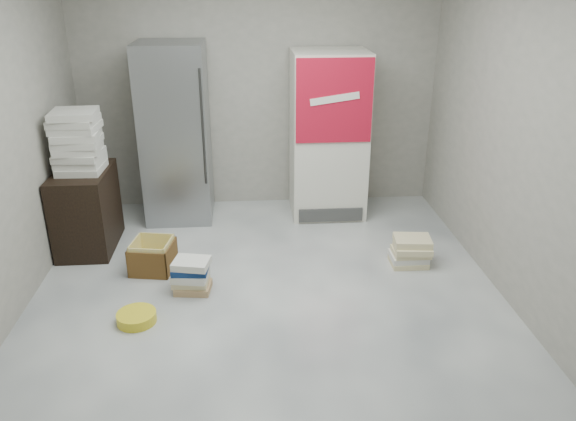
% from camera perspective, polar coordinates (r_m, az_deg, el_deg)
% --- Properties ---
extents(ground, '(5.00, 5.00, 0.00)m').
position_cam_1_polar(ground, '(4.57, -1.88, -10.81)').
color(ground, silver).
rests_on(ground, ground).
extents(room_shell, '(4.04, 5.04, 2.82)m').
position_cam_1_polar(room_shell, '(3.87, -2.23, 11.87)').
color(room_shell, '#A19B91').
rests_on(room_shell, ground).
extents(steel_fridge, '(0.70, 0.72, 1.90)m').
position_cam_1_polar(steel_fridge, '(6.18, -11.34, 7.66)').
color(steel_fridge, '#A7A9AF').
rests_on(steel_fridge, ground).
extents(coke_cooler, '(0.80, 0.73, 1.80)m').
position_cam_1_polar(coke_cooler, '(6.21, 4.11, 7.67)').
color(coke_cooler, silver).
rests_on(coke_cooler, ground).
extents(wood_shelf, '(0.50, 0.80, 0.80)m').
position_cam_1_polar(wood_shelf, '(5.84, -19.79, 0.08)').
color(wood_shelf, black).
rests_on(wood_shelf, ground).
extents(supply_box_stack, '(0.43, 0.44, 0.58)m').
position_cam_1_polar(supply_box_stack, '(5.62, -20.61, 6.59)').
color(supply_box_stack, silver).
rests_on(supply_box_stack, wood_shelf).
extents(phonebook_stack_main, '(0.35, 0.30, 0.30)m').
position_cam_1_polar(phonebook_stack_main, '(4.91, -9.80, -6.51)').
color(phonebook_stack_main, tan).
rests_on(phonebook_stack_main, ground).
extents(phonebook_stack_side, '(0.37, 0.32, 0.27)m').
position_cam_1_polar(phonebook_stack_side, '(5.39, 12.35, -4.07)').
color(phonebook_stack_side, beige).
rests_on(phonebook_stack_side, ground).
extents(cardboard_box, '(0.42, 0.42, 0.30)m').
position_cam_1_polar(cardboard_box, '(5.33, -13.56, -4.70)').
color(cardboard_box, yellow).
rests_on(cardboard_box, ground).
extents(bucket_lid, '(0.36, 0.36, 0.08)m').
position_cam_1_polar(bucket_lid, '(4.65, -15.13, -10.43)').
color(bucket_lid, yellow).
rests_on(bucket_lid, ground).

